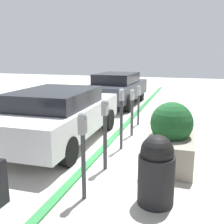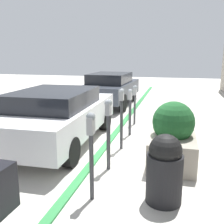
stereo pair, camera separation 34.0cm
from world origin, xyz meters
TOP-DOWN VIEW (x-y plane):
  - ground_plane at (0.00, 0.00)m, footprint 40.00×40.00m
  - curb_strip at (0.00, 0.08)m, footprint 24.50×0.16m
  - parking_meter_nearest at (-2.37, -0.34)m, footprint 0.16×0.14m
  - parking_meter_second at (-1.22, -0.32)m, footprint 0.18×0.15m
  - parking_meter_middle at (-0.02, -0.34)m, footprint 0.15×0.13m
  - parking_meter_fourth at (1.13, -0.35)m, footprint 0.16×0.13m
  - parking_meter_farthest at (2.33, -0.30)m, footprint 0.18×0.15m
  - planter_box at (-0.62, -1.56)m, footprint 1.51×0.95m
  - parked_car_middle at (0.06, 1.39)m, footprint 4.48×2.06m
  - parked_car_rear at (5.40, 1.28)m, footprint 4.32×1.94m
  - trash_bin at (-2.18, -1.47)m, footprint 0.57×0.57m

SIDE VIEW (x-z plane):
  - ground_plane at x=0.00m, z-range 0.00..0.00m
  - curb_strip at x=0.00m, z-range 0.00..0.04m
  - trash_bin at x=-2.18m, z-range 0.00..1.11m
  - planter_box at x=-0.62m, z-range -0.11..1.24m
  - parked_car_middle at x=0.06m, z-range 0.05..1.45m
  - parked_car_rear at x=5.40m, z-range 0.06..1.51m
  - parking_meter_fourth at x=1.13m, z-range 0.17..1.51m
  - parking_meter_farthest at x=2.33m, z-range 0.26..1.56m
  - parking_meter_middle at x=-0.02m, z-range 0.18..1.68m
  - parking_meter_second at x=-1.22m, z-range 0.21..1.65m
  - parking_meter_nearest at x=-2.37m, z-range 0.24..1.68m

